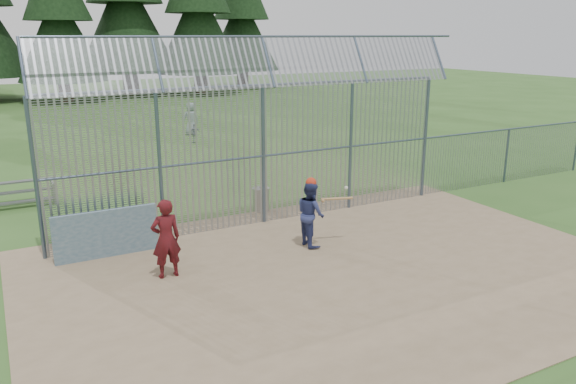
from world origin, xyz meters
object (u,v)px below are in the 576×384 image
dugout_wall (106,234)px  bleacher (6,194)px  batter (311,214)px  onlooker (166,239)px  trash_can (261,199)px

dugout_wall → bleacher: (-2.03, 5.88, -0.21)m
batter → onlooker: 3.89m
dugout_wall → trash_can: bearing=18.4°
batter → onlooker: (-3.88, -0.21, 0.06)m
trash_can → batter: bearing=-92.4°
onlooker → trash_can: 5.39m
bleacher → batter: bearing=-47.6°
onlooker → bleacher: size_ratio=0.61×
onlooker → bleacher: (-3.01, 7.76, -0.53)m
batter → dugout_wall: bearing=73.3°
dugout_wall → onlooker: size_ratio=1.36×
dugout_wall → batter: 5.14m
batter → trash_can: size_ratio=2.08×
bleacher → trash_can: bearing=-31.0°
batter → onlooker: size_ratio=0.93×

